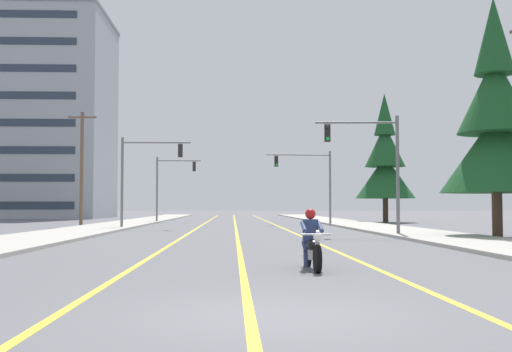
% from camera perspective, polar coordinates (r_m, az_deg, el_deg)
% --- Properties ---
extents(ground_plane, '(400.00, 400.00, 0.00)m').
position_cam_1_polar(ground_plane, '(8.79, 1.20, -12.77)').
color(ground_plane, '#5B5B60').
extents(lane_stripe_center, '(0.16, 100.00, 0.01)m').
position_cam_1_polar(lane_stripe_center, '(53.66, -1.94, -4.43)').
color(lane_stripe_center, yellow).
rests_on(lane_stripe_center, ground).
extents(lane_stripe_left, '(0.16, 100.00, 0.01)m').
position_cam_1_polar(lane_stripe_left, '(53.72, -4.81, -4.43)').
color(lane_stripe_left, yellow).
rests_on(lane_stripe_left, ground).
extents(lane_stripe_right, '(0.16, 100.00, 0.01)m').
position_cam_1_polar(lane_stripe_right, '(53.78, 1.53, -4.43)').
color(lane_stripe_right, yellow).
rests_on(lane_stripe_right, ground).
extents(sidewalk_kerb_right, '(4.40, 110.00, 0.14)m').
position_cam_1_polar(sidewalk_kerb_right, '(49.67, 9.36, -4.45)').
color(sidewalk_kerb_right, '#ADA89E').
rests_on(sidewalk_kerb_right, ground).
extents(sidewalk_kerb_left, '(4.40, 110.00, 0.14)m').
position_cam_1_polar(sidewalk_kerb_left, '(49.47, -12.60, -4.43)').
color(sidewalk_kerb_left, '#ADA89E').
rests_on(sidewalk_kerb_left, ground).
extents(motorcycle_with_rider, '(0.70, 2.19, 1.46)m').
position_cam_1_polar(motorcycle_with_rider, '(14.97, 5.19, -6.38)').
color(motorcycle_with_rider, black).
rests_on(motorcycle_with_rider, ground).
extents(traffic_signal_near_right, '(4.33, 0.39, 6.20)m').
position_cam_1_polar(traffic_signal_near_right, '(32.32, 10.87, 1.75)').
color(traffic_signal_near_right, slate).
rests_on(traffic_signal_near_right, ground).
extents(traffic_signal_near_left, '(4.72, 0.37, 6.20)m').
position_cam_1_polar(traffic_signal_near_left, '(42.49, -10.51, 0.70)').
color(traffic_signal_near_left, slate).
rests_on(traffic_signal_near_left, ground).
extents(traffic_signal_mid_right, '(5.50, 0.65, 6.20)m').
position_cam_1_polar(traffic_signal_mid_right, '(52.13, 5.17, 0.07)').
color(traffic_signal_mid_right, slate).
rests_on(traffic_signal_mid_right, ground).
extents(traffic_signal_mid_left, '(4.22, 0.37, 6.20)m').
position_cam_1_polar(traffic_signal_mid_left, '(58.96, -8.01, -0.33)').
color(traffic_signal_mid_left, slate).
rests_on(traffic_signal_mid_left, ground).
extents(utility_pole_left_near, '(2.15, 0.26, 8.76)m').
position_cam_1_polar(utility_pole_left_near, '(49.02, -15.84, 0.88)').
color(utility_pole_left_near, brown).
rests_on(utility_pole_left_near, ground).
extents(conifer_tree_right_verge_near, '(5.30, 5.30, 11.67)m').
position_cam_1_polar(conifer_tree_right_verge_near, '(31.74, 21.30, 4.30)').
color(conifer_tree_right_verge_near, '#4C3828').
rests_on(conifer_tree_right_verge_near, ground).
extents(conifer_tree_right_verge_far, '(5.55, 5.55, 12.22)m').
position_cam_1_polar(conifer_tree_right_verge_far, '(59.24, 11.86, 1.19)').
color(conifer_tree_right_verge_far, '#423023').
rests_on(conifer_tree_right_verge_far, ground).
extents(apartment_building_far_left_block, '(27.29, 15.41, 26.30)m').
position_cam_1_polar(apartment_building_far_left_block, '(86.47, -22.46, 5.13)').
color(apartment_building_far_left_block, '#999EA8').
rests_on(apartment_building_far_left_block, ground).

